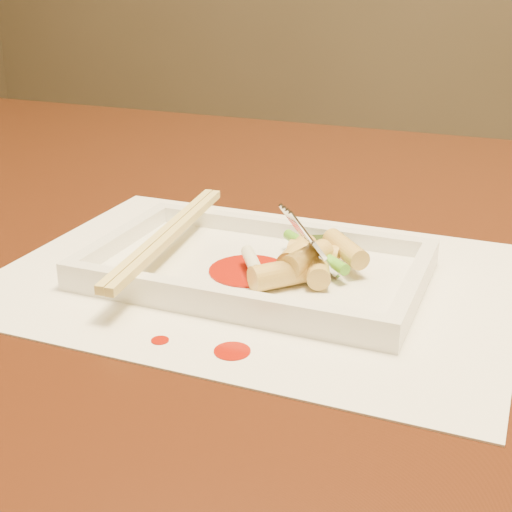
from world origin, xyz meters
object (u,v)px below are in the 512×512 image
at_px(table, 230,307).
at_px(fork, 353,181).
at_px(plate_base, 256,272).
at_px(chopstick_a, 164,233).
at_px(placemat, 256,278).

xyz_separation_m(table, fork, (0.15, -0.11, 0.18)).
bearing_deg(fork, plate_base, -165.58).
xyz_separation_m(plate_base, fork, (0.07, 0.02, 0.08)).
relative_size(plate_base, chopstick_a, 1.13).
distance_m(placemat, chopstick_a, 0.09).
xyz_separation_m(placemat, chopstick_a, (-0.08, 0.00, 0.03)).
relative_size(plate_base, fork, 1.86).
height_order(placemat, plate_base, plate_base).
bearing_deg(table, chopstick_a, -89.85).
distance_m(table, plate_base, 0.19).
bearing_deg(placemat, fork, 14.42).
height_order(table, fork, fork).
bearing_deg(chopstick_a, placemat, 0.00).
bearing_deg(placemat, plate_base, 180.00).
bearing_deg(table, plate_base, -57.77).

